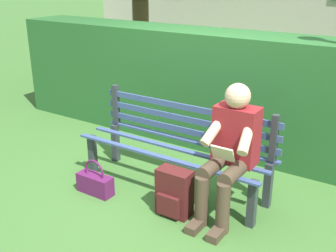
{
  "coord_description": "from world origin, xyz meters",
  "views": [
    {
      "loc": [
        -1.95,
        3.09,
        2.06
      ],
      "look_at": [
        0.0,
        0.1,
        0.7
      ],
      "focal_mm": 43.88,
      "sensor_mm": 36.0,
      "label": 1
    }
  ],
  "objects": [
    {
      "name": "person_seated",
      "position": [
        -0.64,
        0.1,
        0.63
      ],
      "size": [
        0.44,
        0.73,
        1.18
      ],
      "color": "maroon",
      "rests_on": "ground"
    },
    {
      "name": "park_bench",
      "position": [
        0.0,
        -0.09,
        0.46
      ],
      "size": [
        1.97,
        0.54,
        0.89
      ],
      "color": "#2D3338",
      "rests_on": "ground"
    },
    {
      "name": "backpack",
      "position": [
        -0.25,
        0.39,
        0.21
      ],
      "size": [
        0.31,
        0.24,
        0.43
      ],
      "color": "#4C1919",
      "rests_on": "ground"
    },
    {
      "name": "hedge_backdrop",
      "position": [
        -0.12,
        -1.3,
        0.73
      ],
      "size": [
        6.55,
        0.77,
        1.5
      ],
      "color": "#265B28",
      "rests_on": "ground"
    },
    {
      "name": "handbag",
      "position": [
        0.59,
        0.5,
        0.11
      ],
      "size": [
        0.38,
        0.14,
        0.36
      ],
      "color": "#59194C",
      "rests_on": "ground"
    },
    {
      "name": "ground",
      "position": [
        0.0,
        0.0,
        0.0
      ],
      "size": [
        60.0,
        60.0,
        0.0
      ],
      "primitive_type": "plane",
      "color": "#3D6B2D"
    }
  ]
}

